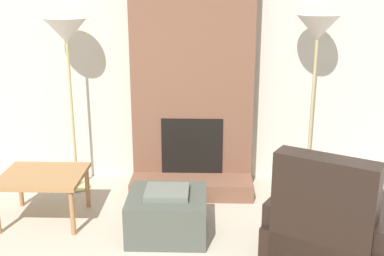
{
  "coord_description": "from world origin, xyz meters",
  "views": [
    {
      "loc": [
        0.14,
        -2.1,
        2.14
      ],
      "look_at": [
        0.0,
        2.74,
        0.68
      ],
      "focal_mm": 45.0,
      "sensor_mm": 36.0,
      "label": 1
    }
  ],
  "objects_px": {
    "ottoman": "(167,214)",
    "armchair": "(330,234)",
    "side_table": "(43,179)",
    "floor_lamp_left": "(66,38)",
    "floor_lamp_right": "(317,36)"
  },
  "relations": [
    {
      "from": "ottoman",
      "to": "armchair",
      "type": "xyz_separation_m",
      "value": [
        1.3,
        -0.48,
        0.09
      ]
    },
    {
      "from": "side_table",
      "to": "floor_lamp_left",
      "type": "relative_size",
      "value": 0.42
    },
    {
      "from": "ottoman",
      "to": "armchair",
      "type": "distance_m",
      "value": 1.38
    },
    {
      "from": "ottoman",
      "to": "side_table",
      "type": "relative_size",
      "value": 0.91
    },
    {
      "from": "ottoman",
      "to": "side_table",
      "type": "distance_m",
      "value": 1.21
    },
    {
      "from": "armchair",
      "to": "side_table",
      "type": "height_order",
      "value": "armchair"
    },
    {
      "from": "side_table",
      "to": "floor_lamp_right",
      "type": "xyz_separation_m",
      "value": [
        2.59,
        0.74,
        1.24
      ]
    },
    {
      "from": "armchair",
      "to": "floor_lamp_right",
      "type": "distance_m",
      "value": 2.0
    },
    {
      "from": "ottoman",
      "to": "floor_lamp_right",
      "type": "relative_size",
      "value": 0.37
    },
    {
      "from": "side_table",
      "to": "floor_lamp_left",
      "type": "bearing_deg",
      "value": 81.91
    },
    {
      "from": "ottoman",
      "to": "floor_lamp_right",
      "type": "height_order",
      "value": "floor_lamp_right"
    },
    {
      "from": "ottoman",
      "to": "floor_lamp_left",
      "type": "height_order",
      "value": "floor_lamp_left"
    },
    {
      "from": "armchair",
      "to": "ottoman",
      "type": "bearing_deg",
      "value": 9.19
    },
    {
      "from": "floor_lamp_left",
      "to": "armchair",
      "type": "bearing_deg",
      "value": -31.77
    },
    {
      "from": "armchair",
      "to": "side_table",
      "type": "xyz_separation_m",
      "value": [
        -2.46,
        0.72,
        0.12
      ]
    }
  ]
}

